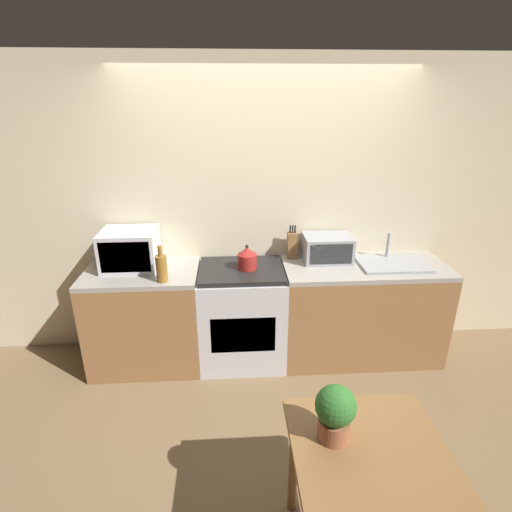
{
  "coord_description": "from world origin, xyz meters",
  "views": [
    {
      "loc": [
        -0.31,
        -2.28,
        2.26
      ],
      "look_at": [
        -0.11,
        0.74,
        1.05
      ],
      "focal_mm": 28.0,
      "sensor_mm": 36.0,
      "label": 1
    }
  ],
  "objects": [
    {
      "name": "microwave",
      "position": [
        -1.17,
        0.93,
        1.06
      ],
      "size": [
        0.46,
        0.39,
        0.33
      ],
      "color": "silver",
      "rests_on": "counter_left_run"
    },
    {
      "name": "kettle",
      "position": [
        -0.18,
        0.83,
        0.99
      ],
      "size": [
        0.16,
        0.16,
        0.21
      ],
      "color": "maroon",
      "rests_on": "stove_range"
    },
    {
      "name": "bottle",
      "position": [
        -0.86,
        0.62,
        1.02
      ],
      "size": [
        0.09,
        0.09,
        0.3
      ],
      "color": "olive",
      "rests_on": "counter_left_run"
    },
    {
      "name": "toaster_oven",
      "position": [
        0.53,
        0.97,
        1.01
      ],
      "size": [
        0.42,
        0.3,
        0.23
      ],
      "color": "#999BA0",
      "rests_on": "counter_right_run"
    },
    {
      "name": "potted_plant",
      "position": [
        0.15,
        -0.86,
        0.91
      ],
      "size": [
        0.19,
        0.19,
        0.28
      ],
      "color": "#9E5B3D",
      "rests_on": "dining_table"
    },
    {
      "name": "knife_block",
      "position": [
        0.23,
        1.05,
        1.02
      ],
      "size": [
        0.09,
        0.08,
        0.31
      ],
      "color": "brown",
      "rests_on": "counter_right_run"
    },
    {
      "name": "wall_back",
      "position": [
        0.0,
        1.18,
        1.3
      ],
      "size": [
        10.0,
        0.06,
        2.6
      ],
      "color": "beige",
      "rests_on": "ground_plane"
    },
    {
      "name": "dining_table",
      "position": [
        0.31,
        -0.95,
        0.64
      ],
      "size": [
        0.72,
        0.72,
        0.75
      ],
      "color": "brown",
      "rests_on": "ground_plane"
    },
    {
      "name": "stove_range",
      "position": [
        -0.23,
        0.83,
        0.45
      ],
      "size": [
        0.74,
        0.62,
        0.9
      ],
      "color": "silver",
      "rests_on": "ground_plane"
    },
    {
      "name": "sink_basin",
      "position": [
        1.08,
        0.84,
        0.91
      ],
      "size": [
        0.59,
        0.41,
        0.24
      ],
      "color": "#999BA0",
      "rests_on": "counter_right_run"
    },
    {
      "name": "ground_plane",
      "position": [
        0.0,
        0.0,
        0.0
      ],
      "size": [
        16.0,
        16.0,
        0.0
      ],
      "primitive_type": "plane",
      "color": "brown"
    },
    {
      "name": "counter_right_run",
      "position": [
        0.85,
        0.84,
        0.45
      ],
      "size": [
        1.42,
        0.62,
        0.9
      ],
      "color": "olive",
      "rests_on": "ground_plane"
    },
    {
      "name": "counter_left_run",
      "position": [
        -1.08,
        0.84,
        0.45
      ],
      "size": [
        0.95,
        0.62,
        0.9
      ],
      "color": "olive",
      "rests_on": "ground_plane"
    }
  ]
}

